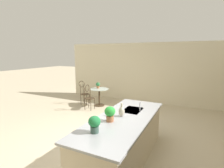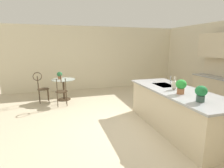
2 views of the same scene
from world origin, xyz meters
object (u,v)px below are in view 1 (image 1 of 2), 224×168
(vase_on_counter, at_px, (122,111))
(bistro_table, at_px, (99,95))
(potted_plant_counter_near, at_px, (110,113))
(chair_by_island, at_px, (89,96))
(potted_plant_counter_far, at_px, (94,123))
(potted_plant_on_table, at_px, (98,85))
(chair_near_window, at_px, (84,91))

(vase_on_counter, bearing_deg, bistro_table, -142.48)
(potted_plant_counter_near, relative_size, vase_on_counter, 1.04)
(chair_by_island, relative_size, potted_plant_counter_far, 3.59)
(potted_plant_on_table, bearing_deg, potted_plant_counter_far, 30.14)
(chair_by_island, height_order, potted_plant_counter_near, potted_plant_counter_near)
(potted_plant_counter_near, bearing_deg, chair_by_island, -139.43)
(potted_plant_on_table, bearing_deg, chair_by_island, 1.83)
(chair_near_window, xyz_separation_m, chair_by_island, (0.57, 0.64, 0.00))
(potted_plant_counter_far, relative_size, potted_plant_counter_near, 0.97)
(chair_by_island, relative_size, vase_on_counter, 3.62)
(potted_plant_on_table, bearing_deg, potted_plant_counter_near, 34.03)
(vase_on_counter, bearing_deg, potted_plant_counter_far, -6.65)
(potted_plant_counter_far, bearing_deg, chair_near_window, -142.39)
(chair_by_island, bearing_deg, potted_plant_on_table, -178.17)
(chair_by_island, bearing_deg, vase_on_counter, 45.69)
(bistro_table, distance_m, chair_by_island, 0.69)
(potted_plant_on_table, distance_m, vase_on_counter, 3.96)
(potted_plant_on_table, bearing_deg, vase_on_counter, 38.03)
(chair_by_island, bearing_deg, potted_plant_counter_far, 35.34)
(chair_by_island, relative_size, potted_plant_on_table, 4.08)
(bistro_table, relative_size, potted_plant_on_table, 3.13)
(chair_by_island, distance_m, potted_plant_counter_far, 4.02)
(potted_plant_counter_near, distance_m, vase_on_counter, 0.37)
(chair_near_window, height_order, potted_plant_counter_far, potted_plant_counter_far)
(chair_by_island, bearing_deg, chair_near_window, -131.69)
(bistro_table, height_order, potted_plant_counter_near, potted_plant_counter_near)
(chair_by_island, xyz_separation_m, potted_plant_on_table, (-0.76, -0.02, 0.31))
(bistro_table, bearing_deg, chair_near_window, -81.64)
(potted_plant_on_table, bearing_deg, bistro_table, 52.07)
(chair_near_window, height_order, vase_on_counter, vase_on_counter)
(bistro_table, xyz_separation_m, vase_on_counter, (3.03, 2.33, 0.58))
(chair_near_window, distance_m, potted_plant_counter_near, 4.44)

